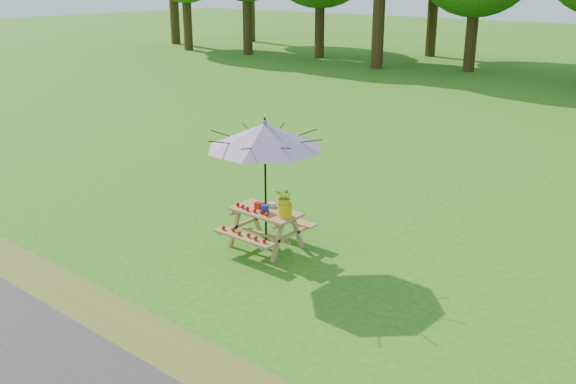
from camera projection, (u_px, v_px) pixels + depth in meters
The scene contains 6 objects.
ground at pixel (100, 203), 13.09m from camera, with size 120.00×120.00×0.00m, color #336713.
picnic_table at pixel (266, 229), 10.84m from camera, with size 1.20×1.32×0.67m.
patio_umbrella at pixel (265, 136), 10.33m from camera, with size 2.50×2.50×2.25m.
produce_bins at pixel (265, 207), 10.76m from camera, with size 0.35×0.41×0.13m.
tomatoes_row at pixel (252, 209), 10.69m from camera, with size 0.77×0.13×0.07m, color red, non-canonical shape.
flower_bucket at pixel (285, 201), 10.37m from camera, with size 0.34×0.31×0.51m.
Camera 1 is at (10.88, -6.98, 4.39)m, focal length 40.00 mm.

